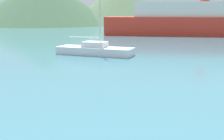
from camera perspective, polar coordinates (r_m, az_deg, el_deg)
sailboat_inner at (r=26.28m, az=-3.49°, el=4.11°), size 7.46×4.84×7.13m
ferry_distant at (r=51.95m, az=18.03°, el=9.55°), size 34.58×13.28×7.28m
hill_west at (r=95.64m, az=-13.77°, el=13.60°), size 45.99×45.99×15.36m
hill_central at (r=97.21m, az=1.99°, el=13.38°), size 37.51×37.51×13.67m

